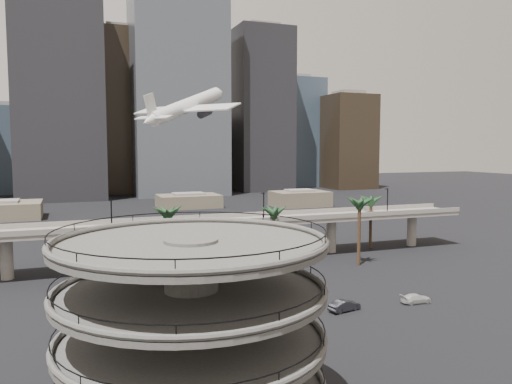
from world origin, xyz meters
name	(u,v)px	position (x,y,z in m)	size (l,w,h in m)	color
ground	(311,384)	(0.00, 0.00, 0.00)	(700.00, 700.00, 0.00)	black
parking_ramp	(192,316)	(-13.00, -4.00, 9.84)	(22.20, 22.20, 17.35)	#4A4845
overpass	(187,228)	(0.00, 55.00, 7.34)	(130.00, 9.30, 14.70)	gray
palm_trees	(300,209)	(21.48, 47.47, 11.30)	(54.40, 18.40, 14.00)	#48321E
low_buildings	(153,204)	(6.89, 142.30, 2.86)	(135.00, 27.50, 6.80)	brown
skyline	(145,113)	(15.11, 217.09, 41.36)	(269.00, 86.00, 113.22)	gray
airborne_jet	(187,106)	(3.94, 71.43, 33.11)	(25.36, 24.28, 12.23)	silver
car_a	(168,322)	(-10.45, 20.78, 0.75)	(1.77, 4.40, 1.50)	#9C4616
car_b	(344,306)	(14.71, 18.31, 0.82)	(1.73, 4.95, 1.63)	black
car_c	(416,298)	(26.91, 17.79, 0.69)	(1.94, 4.76, 1.38)	beige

